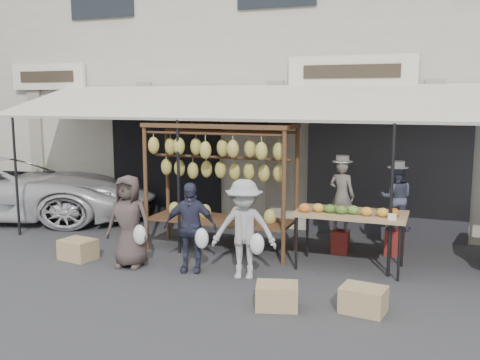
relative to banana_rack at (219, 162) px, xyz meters
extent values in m
plane|color=#2D2D30|center=(0.39, -1.50, -1.57)|extent=(90.00, 90.00, 0.00)
cube|color=#BFB7A2|center=(0.39, 5.00, 1.93)|extent=(24.00, 6.00, 7.00)
cube|color=#232328|center=(2.59, 1.96, -0.32)|extent=(3.00, 0.10, 2.50)
cube|color=black|center=(-2.11, 1.96, -0.32)|extent=(2.60, 0.10, 2.50)
cube|color=silver|center=(1.89, 1.90, 1.58)|extent=(2.40, 0.10, 0.60)
cube|color=silver|center=(-5.11, 1.90, 1.58)|extent=(2.00, 0.10, 0.60)
cube|color=beige|center=(0.39, 0.80, 1.03)|extent=(10.00, 2.34, 0.63)
cylinder|color=black|center=(-4.11, -0.35, -0.42)|extent=(0.05, 0.05, 2.30)
cylinder|color=black|center=(-0.61, -0.35, -0.42)|extent=(0.05, 0.05, 2.30)
cylinder|color=black|center=(2.89, -0.35, -0.42)|extent=(0.05, 0.05, 2.30)
cylinder|color=#4A2C18|center=(-1.25, -0.34, -0.47)|extent=(0.07, 0.07, 2.20)
cylinder|color=#4A2C18|center=(1.25, -0.34, -0.47)|extent=(0.07, 0.07, 2.20)
cylinder|color=#4A2C18|center=(-1.25, 0.46, -0.47)|extent=(0.07, 0.07, 2.20)
cylinder|color=#4A2C18|center=(1.25, 0.46, -0.47)|extent=(0.07, 0.07, 2.20)
cube|color=#4A2C18|center=(0.00, 0.06, 0.63)|extent=(2.60, 0.90, 0.07)
cylinder|color=#4A2C18|center=(0.00, -0.29, 0.51)|extent=(2.50, 0.05, 0.05)
cylinder|color=#4A2C18|center=(0.00, 0.41, 0.51)|extent=(2.50, 0.05, 0.05)
cylinder|color=#4A2C18|center=(0.00, 0.06, 0.08)|extent=(2.50, 0.05, 0.05)
cube|color=#4A2C18|center=(0.00, 0.06, -1.02)|extent=(2.50, 0.80, 0.05)
ellipsoid|color=tan|center=(-1.10, -0.29, 0.28)|extent=(0.20, 0.18, 0.30)
ellipsoid|color=tan|center=(-0.86, -0.14, 0.26)|extent=(0.20, 0.18, 0.30)
ellipsoid|color=tan|center=(-0.61, -0.29, 0.28)|extent=(0.20, 0.18, 0.30)
ellipsoid|color=tan|center=(-0.37, -0.14, 0.27)|extent=(0.20, 0.18, 0.30)
ellipsoid|color=tan|center=(-0.12, -0.29, 0.23)|extent=(0.20, 0.18, 0.30)
ellipsoid|color=tan|center=(0.12, -0.14, 0.26)|extent=(0.20, 0.18, 0.30)
ellipsoid|color=tan|center=(0.37, -0.29, 0.26)|extent=(0.20, 0.18, 0.30)
ellipsoid|color=tan|center=(0.61, -0.14, 0.26)|extent=(0.20, 0.18, 0.30)
ellipsoid|color=tan|center=(0.86, -0.29, 0.25)|extent=(0.20, 0.18, 0.30)
ellipsoid|color=tan|center=(1.10, -0.14, 0.24)|extent=(0.20, 0.18, 0.30)
ellipsoid|color=tan|center=(-1.05, 0.06, -0.14)|extent=(0.20, 0.18, 0.30)
ellipsoid|color=tan|center=(-0.79, 0.06, -0.15)|extent=(0.20, 0.18, 0.30)
ellipsoid|color=tan|center=(-0.52, 0.06, -0.18)|extent=(0.20, 0.18, 0.30)
ellipsoid|color=tan|center=(-0.26, 0.06, -0.14)|extent=(0.20, 0.18, 0.30)
ellipsoid|color=tan|center=(0.00, 0.06, -0.14)|extent=(0.20, 0.18, 0.30)
ellipsoid|color=tan|center=(0.26, 0.06, -0.16)|extent=(0.20, 0.18, 0.30)
ellipsoid|color=tan|center=(0.53, 0.06, -0.14)|extent=(0.20, 0.18, 0.30)
ellipsoid|color=tan|center=(0.79, 0.06, -0.16)|extent=(0.20, 0.18, 0.30)
ellipsoid|color=tan|center=(1.05, 0.06, -0.15)|extent=(0.20, 0.18, 0.30)
cube|color=#9E825A|center=(2.28, -0.14, -0.70)|extent=(1.70, 0.90, 0.05)
cylinder|color=black|center=(1.51, -0.51, -1.15)|extent=(0.04, 0.04, 0.85)
cylinder|color=black|center=(3.05, -0.51, -1.15)|extent=(0.04, 0.04, 0.85)
cylinder|color=black|center=(1.51, 0.23, -1.15)|extent=(0.04, 0.04, 0.85)
cylinder|color=black|center=(3.05, 0.23, -1.15)|extent=(0.04, 0.04, 0.85)
ellipsoid|color=orange|center=(1.60, -0.40, -0.60)|extent=(0.18, 0.14, 0.14)
ellipsoid|color=gold|center=(1.80, -0.32, -0.60)|extent=(0.18, 0.14, 0.14)
ellipsoid|color=#477226|center=(1.98, -0.32, -0.60)|extent=(0.18, 0.14, 0.14)
ellipsoid|color=#477226|center=(2.16, -0.34, -0.60)|extent=(0.18, 0.14, 0.14)
ellipsoid|color=#598C33|center=(2.34, -0.29, -0.60)|extent=(0.18, 0.14, 0.14)
ellipsoid|color=orange|center=(2.54, -0.33, -0.60)|extent=(0.18, 0.14, 0.14)
ellipsoid|color=gold|center=(2.78, -0.32, -0.60)|extent=(0.18, 0.14, 0.14)
ellipsoid|color=#B25919|center=(2.93, -0.26, -0.60)|extent=(0.18, 0.14, 0.14)
imported|color=#635C54|center=(2.00, 0.63, -0.56)|extent=(0.50, 0.39, 1.23)
imported|color=#42475E|center=(2.88, 0.86, -0.58)|extent=(0.58, 0.47, 1.10)
imported|color=#433734|center=(-1.01, -1.29, -0.84)|extent=(0.77, 0.54, 1.47)
imported|color=#2F3148|center=(-0.01, -1.15, -0.88)|extent=(0.88, 0.55, 1.39)
imported|color=#9B9B9B|center=(0.88, -1.15, -0.83)|extent=(1.05, 0.74, 1.48)
cube|color=maroon|center=(2.00, 0.63, -1.37)|extent=(0.34, 0.34, 0.40)
cube|color=maroon|center=(2.88, 0.86, -1.35)|extent=(0.38, 0.38, 0.44)
cube|color=tan|center=(1.67, -2.10, -1.41)|extent=(0.62, 0.53, 0.32)
cube|color=tan|center=(2.73, -1.85, -1.41)|extent=(0.59, 0.48, 0.32)
cube|color=tan|center=(-2.03, -1.25, -1.41)|extent=(0.61, 0.50, 0.33)
camera|label=1|loc=(3.52, -8.36, 1.08)|focal=40.00mm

